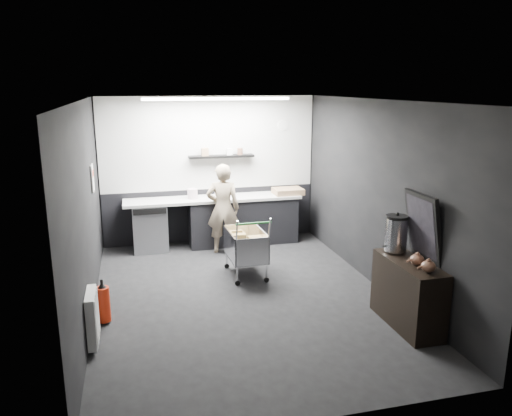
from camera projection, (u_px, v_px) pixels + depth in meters
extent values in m
plane|color=black|center=(243.00, 297.00, 7.00)|extent=(5.50, 5.50, 0.00)
plane|color=white|center=(241.00, 100.00, 6.35)|extent=(5.50, 5.50, 0.00)
plane|color=black|center=(210.00, 170.00, 9.26)|extent=(5.50, 0.00, 5.50)
plane|color=black|center=(316.00, 279.00, 4.09)|extent=(5.50, 0.00, 5.50)
plane|color=black|center=(85.00, 212.00, 6.20)|extent=(0.00, 5.50, 5.50)
plane|color=black|center=(378.00, 195.00, 7.15)|extent=(0.00, 5.50, 5.50)
cube|color=silver|center=(209.00, 143.00, 9.12)|extent=(3.95, 0.02, 1.70)
cube|color=black|center=(211.00, 215.00, 9.45)|extent=(3.95, 0.02, 1.00)
cube|color=black|center=(221.00, 156.00, 9.12)|extent=(1.20, 0.22, 0.04)
cylinder|color=white|center=(283.00, 125.00, 9.38)|extent=(0.20, 0.03, 0.20)
cube|color=silver|center=(93.00, 178.00, 7.38)|extent=(0.02, 0.30, 0.40)
cube|color=red|center=(92.00, 173.00, 7.36)|extent=(0.02, 0.22, 0.10)
cube|color=white|center=(92.00, 317.00, 5.61)|extent=(0.10, 0.50, 0.60)
cube|color=white|center=(217.00, 99.00, 8.10)|extent=(2.40, 0.20, 0.04)
cube|color=black|center=(243.00, 221.00, 9.31)|extent=(2.00, 0.56, 0.85)
cube|color=beige|center=(213.00, 199.00, 9.07)|extent=(3.20, 0.60, 0.05)
cube|color=#9EA0A5|center=(150.00, 227.00, 8.90)|extent=(0.60, 0.58, 0.85)
cube|color=black|center=(150.00, 212.00, 8.53)|extent=(0.56, 0.02, 0.10)
imported|color=#C2B59A|center=(223.00, 209.00, 8.69)|extent=(0.65, 0.50, 1.58)
cube|color=silver|center=(246.00, 257.00, 7.73)|extent=(0.55, 0.83, 0.02)
cube|color=silver|center=(230.00, 245.00, 7.62)|extent=(0.04, 0.82, 0.43)
cube|color=silver|center=(262.00, 243.00, 7.74)|extent=(0.04, 0.82, 0.43)
cube|color=silver|center=(252.00, 252.00, 7.30)|extent=(0.53, 0.03, 0.43)
cube|color=silver|center=(240.00, 237.00, 8.06)|extent=(0.53, 0.03, 0.43)
cylinder|color=silver|center=(237.00, 275.00, 7.36)|extent=(0.02, 0.02, 0.29)
cylinder|color=silver|center=(266.00, 272.00, 7.47)|extent=(0.02, 0.02, 0.29)
cylinder|color=silver|center=(227.00, 258.00, 8.06)|extent=(0.02, 0.02, 0.29)
cylinder|color=silver|center=(254.00, 256.00, 8.16)|extent=(0.02, 0.02, 0.29)
cylinder|color=#227D30|center=(253.00, 223.00, 7.14)|extent=(0.53, 0.05, 0.03)
cube|color=olive|center=(237.00, 244.00, 7.75)|extent=(0.24, 0.29, 0.37)
cube|color=olive|center=(256.00, 248.00, 7.61)|extent=(0.22, 0.27, 0.33)
cylinder|color=black|center=(237.00, 283.00, 7.39)|extent=(0.08, 0.03, 0.08)
cylinder|color=black|center=(227.00, 266.00, 8.09)|extent=(0.08, 0.03, 0.08)
cylinder|color=black|center=(266.00, 280.00, 7.50)|extent=(0.08, 0.03, 0.08)
cylinder|color=black|center=(254.00, 263.00, 8.19)|extent=(0.08, 0.03, 0.08)
cube|color=black|center=(408.00, 294.00, 6.09)|extent=(0.41, 1.11, 0.83)
cylinder|color=silver|center=(396.00, 235.00, 6.28)|extent=(0.28, 0.28, 0.42)
cylinder|color=black|center=(397.00, 217.00, 6.22)|extent=(0.28, 0.28, 0.04)
sphere|color=black|center=(397.00, 214.00, 6.21)|extent=(0.05, 0.05, 0.05)
ellipsoid|color=brown|center=(417.00, 260.00, 5.84)|extent=(0.17, 0.17, 0.13)
ellipsoid|color=brown|center=(428.00, 266.00, 5.62)|extent=(0.17, 0.17, 0.13)
cube|color=black|center=(423.00, 227.00, 5.97)|extent=(0.19, 0.64, 0.83)
cube|color=black|center=(422.00, 227.00, 5.96)|extent=(0.13, 0.55, 0.71)
cylinder|color=#B2220B|center=(103.00, 304.00, 6.18)|extent=(0.17, 0.17, 0.45)
cone|color=black|center=(102.00, 285.00, 6.12)|extent=(0.11, 0.11, 0.07)
cylinder|color=black|center=(102.00, 282.00, 6.10)|extent=(0.03, 0.03, 0.07)
cube|color=#916F4D|center=(288.00, 191.00, 9.34)|extent=(0.54, 0.41, 0.11)
cylinder|color=beige|center=(192.00, 194.00, 8.95)|extent=(0.18, 0.18, 0.18)
cube|color=white|center=(220.00, 193.00, 9.02)|extent=(0.19, 0.16, 0.16)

